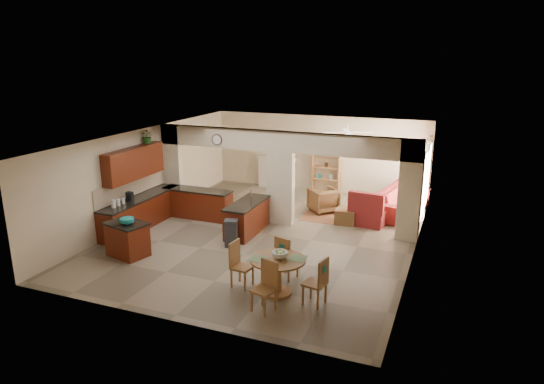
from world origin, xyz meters
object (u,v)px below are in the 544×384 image
at_px(kitchen_island, 128,239).
at_px(sofa, 403,200).
at_px(dining_table, 278,271).
at_px(armchair, 323,200).

relative_size(kitchen_island, sofa, 0.41).
height_order(dining_table, armchair, dining_table).
bearing_deg(armchair, sofa, 153.92).
height_order(dining_table, sofa, sofa).
bearing_deg(dining_table, kitchen_island, 172.90).
relative_size(dining_table, sofa, 0.42).
bearing_deg(kitchen_island, sofa, 59.76).
distance_m(kitchen_island, armchair, 6.41).
bearing_deg(armchair, kitchen_island, 11.30).
distance_m(dining_table, armchair, 5.86).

